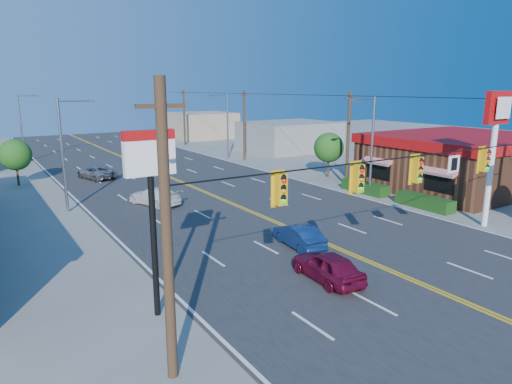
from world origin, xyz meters
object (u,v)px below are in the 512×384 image
kfc (460,161)px  kfc_pylon (495,132)px  signal_span (433,180)px  car_magenta (328,267)px  car_blue (299,237)px  pizza_hut_sign (151,185)px  car_white (155,197)px  car_silver (96,173)px

kfc → kfc_pylon: kfc_pylon is taller
signal_span → kfc_pylon: bearing=19.8°
signal_span → car_magenta: bearing=138.6°
kfc → car_blue: bearing=-167.2°
pizza_hut_sign → car_magenta: (7.69, -1.19, -4.50)m
kfc_pylon → car_blue: bearing=166.1°
car_white → car_silver: size_ratio=0.99×
kfc_pylon → car_silver: (-17.31, 29.15, -5.40)m
kfc → car_magenta: bearing=-158.4°
car_blue → kfc_pylon: bearing=172.5°
kfc → pizza_hut_sign: bearing=-165.5°
car_blue → pizza_hut_sign: bearing=24.8°
signal_span → car_blue: 8.43m
car_blue → kfc: bearing=-160.9°
kfc → car_magenta: kfc is taller
signal_span → car_silver: size_ratio=5.26×
kfc_pylon → car_magenta: (-14.31, -1.19, -5.36)m
car_blue → car_silver: size_ratio=0.82×
pizza_hut_sign → car_white: pizza_hut_sign is taller
kfc → car_blue: (-21.54, -4.88, -1.75)m
kfc → car_silver: size_ratio=3.53×
car_white → kfc: bearing=140.9°
car_magenta → car_blue: bearing=-107.4°
car_white → car_silver: (-1.24, 12.75, -0.02)m
car_magenta → car_white: (-1.76, 17.59, -0.02)m
car_white → kfc_pylon: bearing=113.9°
pizza_hut_sign → car_magenta: size_ratio=1.71×
car_blue → car_silver: (-4.67, 26.03, 0.01)m
kfc → car_magenta: 25.02m
pizza_hut_sign → car_blue: (9.36, 3.12, -4.55)m
kfc_pylon → car_silver: size_ratio=1.84×
pizza_hut_sign → car_blue: size_ratio=1.80×
car_magenta → car_silver: car_magenta is taller
pizza_hut_sign → car_silver: 29.87m
car_silver → car_blue: bearing=84.0°
kfc → car_blue: size_ratio=4.28×
car_magenta → kfc_pylon: bearing=-171.4°
kfc_pylon → car_white: (-16.07, 16.40, -5.38)m
kfc → car_white: kfc is taller
car_silver → signal_span: bearing=84.4°
pizza_hut_sign → car_blue: 10.87m
car_blue → car_magenta: bearing=75.1°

